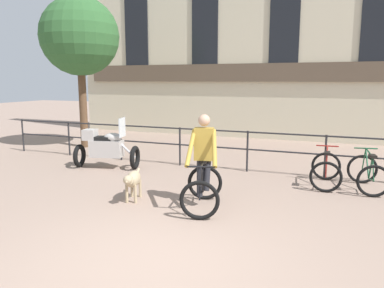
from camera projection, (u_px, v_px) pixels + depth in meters
The scene contains 9 objects.
ground_plane at pixel (152, 261), 4.84m from camera, with size 60.00×60.00×0.00m, color gray.
canal_railing at pixel (248, 144), 9.48m from camera, with size 15.05×0.05×1.05m.
building_facade at pixel (286, 20), 14.13m from camera, with size 18.00×0.72×9.18m.
cyclist_with_bike at pixel (203, 166), 6.82m from camera, with size 0.96×1.31×1.70m.
dog at pixel (133, 180), 7.22m from camera, with size 0.41×0.95×0.59m.
parked_motorcycle at pixel (106, 147), 9.88m from camera, with size 1.76×0.98×1.35m.
parked_bicycle_near_lamp at pixel (326, 170), 8.24m from camera, with size 0.70×1.13×0.86m.
parked_bicycle_mid_left at pixel (368, 174), 7.93m from camera, with size 0.83×1.20×0.86m.
tree_canalside_left at pixel (80, 37), 12.48m from camera, with size 2.62×2.62×5.07m.
Camera 1 is at (2.16, -4.00, 2.32)m, focal length 35.00 mm.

